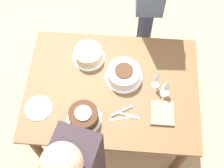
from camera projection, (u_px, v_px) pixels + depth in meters
name	position (u px, v px, depth m)	size (l,w,h in m)	color
ground_plane	(112.00, 123.00, 2.99)	(12.00, 12.00, 0.00)	tan
dining_table	(112.00, 94.00, 2.42)	(1.29, 0.94, 0.76)	brown
cake_center_white	(124.00, 74.00, 2.31)	(0.28, 0.28, 0.10)	white
cake_front_chocolate	(84.00, 116.00, 2.15)	(0.25, 0.25, 0.11)	white
cake_back_decorated	(88.00, 55.00, 2.40)	(0.25, 0.25, 0.09)	white
wine_glass_near	(157.00, 76.00, 2.20)	(0.06, 0.06, 0.20)	silver
wine_glass_far	(167.00, 85.00, 2.18)	(0.07, 0.07, 0.18)	silver
dessert_plate_left	(38.00, 108.00, 2.23)	(0.20, 0.20, 0.01)	white
fork_pile	(124.00, 115.00, 2.21)	(0.22, 0.13, 0.01)	silver
napkin_stack	(162.00, 113.00, 2.21)	(0.17, 0.19, 0.02)	gray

